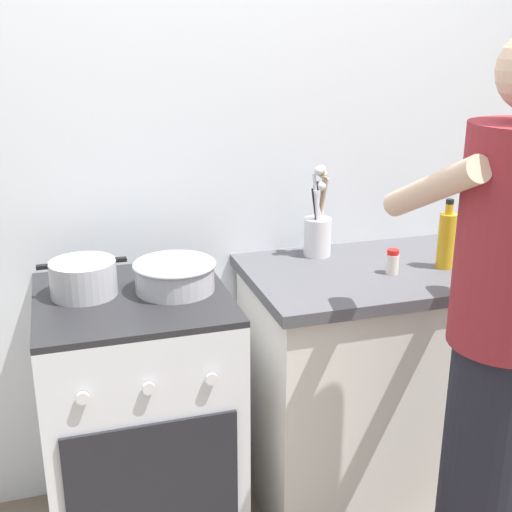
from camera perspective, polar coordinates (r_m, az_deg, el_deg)
The scene contains 9 objects.
back_wall at distance 2.48m, azimuth 0.75°, elevation 8.52°, with size 3.20×0.10×2.50m.
countertop at distance 2.57m, azimuth 10.69°, elevation -10.36°, with size 1.00×0.60×0.90m.
stove_range at distance 2.34m, azimuth -9.91°, elevation -13.62°, with size 0.60×0.62×0.90m.
pot at distance 2.15m, azimuth -14.52°, elevation -1.84°, with size 0.27×0.21×0.11m.
mixing_bowl at distance 2.14m, azimuth -6.95°, elevation -1.61°, with size 0.27×0.27×0.09m.
utensil_crock at distance 2.45m, azimuth 5.31°, elevation 2.41°, with size 0.10×0.10×0.34m.
spice_bottle at distance 2.32m, azimuth 11.57°, elevation -0.49°, with size 0.04×0.04×0.09m.
oil_bottle at distance 2.40m, azimuth 15.95°, elevation 1.38°, with size 0.06×0.06×0.25m.
person at distance 1.93m, azimuth 20.17°, elevation -7.99°, with size 0.41×0.50×1.70m.
Camera 1 is at (-0.54, -1.82, 1.69)m, focal length 46.84 mm.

